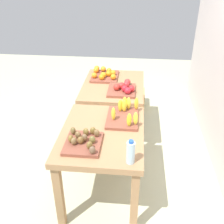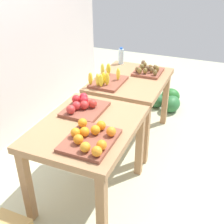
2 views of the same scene
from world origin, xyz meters
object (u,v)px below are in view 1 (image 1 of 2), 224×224
at_px(water_bottle, 131,152).
at_px(display_table_right, 102,141).
at_px(banana_crate, 124,115).
at_px(cardboard_produce_box, 135,99).
at_px(kiwi_bin, 84,141).
at_px(orange_bin, 104,75).
at_px(display_table_left, 113,92).
at_px(wicker_basket, 98,99).
at_px(apple_bin, 123,89).

bearing_deg(water_bottle, display_table_right, -145.96).
xyz_separation_m(banana_crate, cardboard_produce_box, (-1.72, 0.11, -0.69)).
height_order(kiwi_bin, water_bottle, water_bottle).
distance_m(orange_bin, banana_crate, 1.14).
bearing_deg(display_table_left, wicker_basket, -158.20).
distance_m(apple_bin, banana_crate, 0.65).
relative_size(orange_bin, water_bottle, 2.01).
bearing_deg(cardboard_produce_box, water_bottle, -0.30).
xyz_separation_m(kiwi_bin, water_bottle, (0.20, 0.42, 0.07)).
relative_size(display_table_left, banana_crate, 2.36).
bearing_deg(display_table_left, kiwi_bin, -5.82).
distance_m(banana_crate, kiwi_bin, 0.59).
distance_m(kiwi_bin, wicker_basket, 2.34).
bearing_deg(display_table_right, kiwi_bin, -31.44).
distance_m(orange_bin, water_bottle, 1.82).
relative_size(banana_crate, water_bottle, 2.01).
height_order(display_table_left, cardboard_produce_box, display_table_left).
relative_size(water_bottle, wicker_basket, 0.64).
height_order(kiwi_bin, wicker_basket, kiwi_bin).
distance_m(display_table_left, water_bottle, 1.59).
bearing_deg(kiwi_bin, banana_crate, 145.70).
relative_size(display_table_right, water_bottle, 4.74).
bearing_deg(orange_bin, kiwi_bin, 0.36).
bearing_deg(water_bottle, banana_crate, -172.13).
distance_m(apple_bin, kiwi_bin, 1.17).
relative_size(display_table_left, cardboard_produce_box, 2.60).
bearing_deg(water_bottle, wicker_basket, -165.25).
bearing_deg(display_table_left, orange_bin, -146.57).
xyz_separation_m(display_table_left, display_table_right, (1.12, 0.00, 0.00)).
distance_m(kiwi_bin, cardboard_produce_box, 2.35).
height_order(banana_crate, water_bottle, water_bottle).
height_order(display_table_left, orange_bin, orange_bin).
distance_m(display_table_right, wicker_basket, 2.10).
height_order(water_bottle, wicker_basket, water_bottle).
xyz_separation_m(banana_crate, wicker_basket, (-1.74, -0.54, -0.73)).
relative_size(kiwi_bin, wicker_basket, 1.05).
xyz_separation_m(orange_bin, cardboard_produce_box, (-0.64, 0.45, -0.69)).
height_order(orange_bin, banana_crate, banana_crate).
distance_m(apple_bin, wicker_basket, 1.40).
xyz_separation_m(display_table_left, cardboard_produce_box, (-0.86, 0.30, -0.53)).
bearing_deg(kiwi_bin, orange_bin, -179.64).
height_order(orange_bin, wicker_basket, orange_bin).
xyz_separation_m(display_table_left, banana_crate, (0.86, 0.19, 0.16)).
relative_size(orange_bin, banana_crate, 1.00).
height_order(kiwi_bin, cardboard_produce_box, kiwi_bin).
bearing_deg(cardboard_produce_box, banana_crate, -3.57).
relative_size(water_bottle, cardboard_produce_box, 0.55).
relative_size(wicker_basket, cardboard_produce_box, 0.86).
relative_size(display_table_right, kiwi_bin, 2.89).
distance_m(apple_bin, cardboard_produce_box, 1.28).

